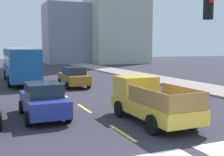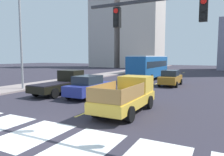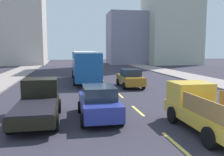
# 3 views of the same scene
# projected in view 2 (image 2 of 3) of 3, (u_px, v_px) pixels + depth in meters

# --- Properties ---
(ground_plane) EXTENTS (160.00, 160.00, 0.00)m
(ground_plane) POSITION_uv_depth(u_px,v_px,m) (33.00, 134.00, 8.75)
(ground_plane) COLOR #2D2A36
(sidewalk_left) EXTENTS (3.92, 110.00, 0.15)m
(sidewalk_left) POSITION_uv_depth(u_px,v_px,m) (76.00, 79.00, 29.82)
(sidewalk_left) COLOR gray
(sidewalk_left) RESTS_ON ground
(crosswalk_stripe_3) EXTENTS (2.00, 3.25, 0.01)m
(crosswalk_stripe_3) POSITION_uv_depth(u_px,v_px,m) (33.00, 134.00, 8.75)
(crosswalk_stripe_3) COLOR white
(crosswalk_stripe_3) RESTS_ON ground
(crosswalk_stripe_4) EXTENTS (2.00, 3.25, 0.01)m
(crosswalk_stripe_4) POSITION_uv_depth(u_px,v_px,m) (84.00, 146.00, 7.60)
(crosswalk_stripe_4) COLOR white
(crosswalk_stripe_4) RESTS_ON ground
(lane_dash_0) EXTENTS (0.16, 2.40, 0.01)m
(lane_dash_0) POSITION_uv_depth(u_px,v_px,m) (87.00, 112.00, 12.29)
(lane_dash_0) COLOR #E3C654
(lane_dash_0) RESTS_ON ground
(lane_dash_1) EXTENTS (0.16, 2.40, 0.01)m
(lane_dash_1) POSITION_uv_depth(u_px,v_px,m) (123.00, 97.00, 16.71)
(lane_dash_1) COLOR #E3C654
(lane_dash_1) RESTS_ON ground
(lane_dash_2) EXTENTS (0.16, 2.40, 0.01)m
(lane_dash_2) POSITION_uv_depth(u_px,v_px,m) (144.00, 89.00, 21.14)
(lane_dash_2) COLOR #E3C654
(lane_dash_2) RESTS_ON ground
(lane_dash_3) EXTENTS (0.16, 2.40, 0.01)m
(lane_dash_3) POSITION_uv_depth(u_px,v_px,m) (157.00, 83.00, 25.56)
(lane_dash_3) COLOR #E3C654
(lane_dash_3) RESTS_ON ground
(lane_dash_4) EXTENTS (0.16, 2.40, 0.01)m
(lane_dash_4) POSITION_uv_depth(u_px,v_px,m) (167.00, 79.00, 29.99)
(lane_dash_4) COLOR #E3C654
(lane_dash_4) RESTS_ON ground
(lane_dash_5) EXTENTS (0.16, 2.40, 0.01)m
(lane_dash_5) POSITION_uv_depth(u_px,v_px,m) (174.00, 77.00, 34.41)
(lane_dash_5) COLOR #E3C654
(lane_dash_5) RESTS_ON ground
(lane_dash_6) EXTENTS (0.16, 2.40, 0.01)m
(lane_dash_6) POSITION_uv_depth(u_px,v_px,m) (179.00, 74.00, 38.84)
(lane_dash_6) COLOR #E3C654
(lane_dash_6) RESTS_ON ground
(lane_dash_7) EXTENTS (0.16, 2.40, 0.01)m
(lane_dash_7) POSITION_uv_depth(u_px,v_px,m) (184.00, 73.00, 43.26)
(lane_dash_7) COLOR #E3C654
(lane_dash_7) RESTS_ON ground
(pickup_stakebed) EXTENTS (2.18, 5.20, 1.96)m
(pickup_stakebed) POSITION_uv_depth(u_px,v_px,m) (128.00, 95.00, 12.47)
(pickup_stakebed) COLOR gold
(pickup_stakebed) RESTS_ON ground
(pickup_dark) EXTENTS (2.18, 5.20, 1.96)m
(pickup_dark) POSITION_uv_depth(u_px,v_px,m) (62.00, 83.00, 18.52)
(pickup_dark) COLOR black
(pickup_dark) RESTS_ON ground
(city_bus) EXTENTS (2.72, 10.80, 3.32)m
(city_bus) POSITION_uv_depth(u_px,v_px,m) (149.00, 66.00, 29.41)
(city_bus) COLOR #195193
(city_bus) RESTS_ON ground
(sedan_far) EXTENTS (2.02, 4.40, 1.72)m
(sedan_far) POSITION_uv_depth(u_px,v_px,m) (88.00, 86.00, 16.70)
(sedan_far) COLOR navy
(sedan_far) RESTS_ON ground
(sedan_near_right) EXTENTS (2.02, 4.40, 1.72)m
(sedan_near_right) POSITION_uv_depth(u_px,v_px,m) (171.00, 78.00, 23.50)
(sedan_near_right) COLOR #A16A1C
(sedan_near_right) RESTS_ON ground
(streetlight_left) EXTENTS (2.20, 0.28, 9.00)m
(streetlight_left) POSITION_uv_depth(u_px,v_px,m) (22.00, 38.00, 19.91)
(streetlight_left) COLOR gray
(streetlight_left) RESTS_ON ground
(block_mid_left) EXTENTS (8.93, 7.77, 33.85)m
(block_mid_left) POSITION_uv_depth(u_px,v_px,m) (107.00, 13.00, 66.25)
(block_mid_left) COLOR #AEA5A2
(block_mid_left) RESTS_ON ground
(block_mid_right) EXTENTS (10.28, 11.08, 23.69)m
(block_mid_right) POSITION_uv_depth(u_px,v_px,m) (143.00, 27.00, 62.87)
(block_mid_right) COLOR beige
(block_mid_right) RESTS_ON ground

